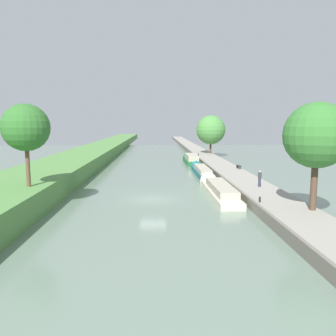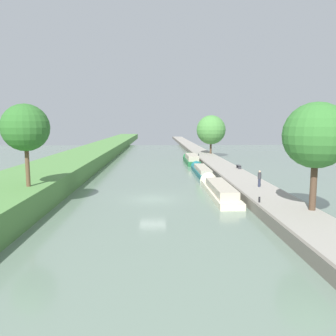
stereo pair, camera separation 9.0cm
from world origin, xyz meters
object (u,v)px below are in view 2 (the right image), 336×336
Objects in this scene: mooring_bollard_far at (199,155)px; park_bench at (239,166)px; mooring_bollard_near at (259,200)px; narrowboat_cream at (218,189)px; narrowboat_teal at (201,170)px; person_walking at (259,178)px; narrowboat_green at (191,159)px.

park_bench reaches higher than mooring_bollard_far.
mooring_bollard_near is 0.30× the size of park_bench.
narrowboat_cream is 1.05× the size of narrowboat_teal.
narrowboat_cream is 7.59m from mooring_bollard_near.
narrowboat_teal is 18.07m from mooring_bollard_far.
park_bench is (3.33, -18.77, 0.12)m from mooring_bollard_far.
person_walking is 13.80m from park_bench.
mooring_bollard_far is at bearing 100.06° from park_bench.
mooring_bollard_near is (1.89, -21.18, 0.59)m from narrowboat_teal.
narrowboat_teal is 13.43m from narrowboat_green.
narrowboat_teal is at bearing 105.08° from person_walking.
narrowboat_green reaches higher than narrowboat_cream.
narrowboat_cream is 7.92× the size of person_walking.
park_bench reaches higher than narrowboat_cream.
mooring_bollard_far is at bearing 90.00° from mooring_bollard_near.
narrowboat_cream is at bearing -90.56° from narrowboat_teal.
park_bench is at bearing -8.89° from narrowboat_teal.
park_bench is at bearing -69.59° from narrowboat_green.
mooring_bollard_far is (-2.03, 32.50, -0.65)m from person_walking.
mooring_bollard_far is (1.89, 17.96, 0.59)m from narrowboat_teal.
narrowboat_cream is 27.32m from narrowboat_green.
narrowboat_teal is at bearing 89.44° from narrowboat_cream.
mooring_bollard_near is at bearing -107.02° from person_walking.
person_walking is 1.11× the size of park_bench.
narrowboat_cream is 14.15m from park_bench.
narrowboat_cream is at bearing 105.52° from mooring_bollard_near.
mooring_bollard_far is 19.07m from park_bench.
person_walking is (4.00, -27.97, 1.06)m from narrowboat_green.
narrowboat_cream is 8.77× the size of park_bench.
mooring_bollard_near is at bearing -74.48° from narrowboat_cream.
person_walking is 6.97m from mooring_bollard_near.
narrowboat_cream is 4.28m from person_walking.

